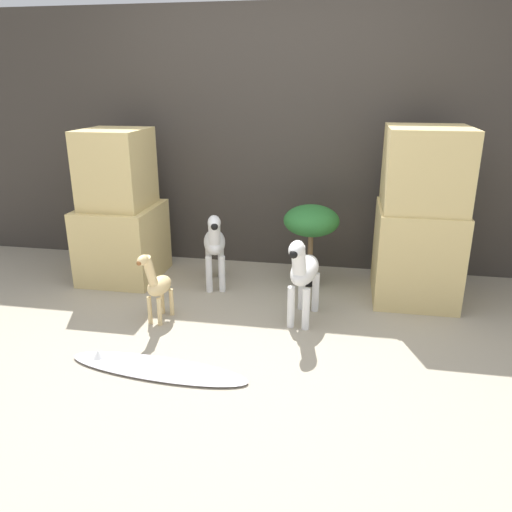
{
  "coord_description": "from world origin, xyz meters",
  "views": [
    {
      "loc": [
        0.64,
        -2.65,
        1.61
      ],
      "look_at": [
        0.0,
        0.82,
        0.36
      ],
      "focal_mm": 35.0,
      "sensor_mm": 36.0,
      "label": 1
    }
  ],
  "objects_px": {
    "zebra_right": "(303,272)",
    "giraffe_figurine": "(157,284)",
    "potted_palm_front": "(311,223)",
    "surfboard": "(155,368)",
    "zebra_left": "(215,243)"
  },
  "relations": [
    {
      "from": "zebra_right",
      "to": "potted_palm_front",
      "type": "xyz_separation_m",
      "value": [
        -0.0,
        0.68,
        0.16
      ]
    },
    {
      "from": "giraffe_figurine",
      "to": "zebra_right",
      "type": "bearing_deg",
      "value": 10.38
    },
    {
      "from": "zebra_left",
      "to": "potted_palm_front",
      "type": "distance_m",
      "value": 0.79
    },
    {
      "from": "zebra_left",
      "to": "surfboard",
      "type": "xyz_separation_m",
      "value": [
        -0.03,
        -1.29,
        -0.36
      ]
    },
    {
      "from": "zebra_left",
      "to": "potted_palm_front",
      "type": "xyz_separation_m",
      "value": [
        0.75,
        0.18,
        0.16
      ]
    },
    {
      "from": "potted_palm_front",
      "to": "zebra_left",
      "type": "bearing_deg",
      "value": -166.83
    },
    {
      "from": "zebra_right",
      "to": "giraffe_figurine",
      "type": "xyz_separation_m",
      "value": [
        -0.99,
        -0.18,
        -0.09
      ]
    },
    {
      "from": "zebra_left",
      "to": "giraffe_figurine",
      "type": "relative_size",
      "value": 1.21
    },
    {
      "from": "giraffe_figurine",
      "to": "potted_palm_front",
      "type": "bearing_deg",
      "value": 41.11
    },
    {
      "from": "potted_palm_front",
      "to": "surfboard",
      "type": "height_order",
      "value": "potted_palm_front"
    },
    {
      "from": "giraffe_figurine",
      "to": "surfboard",
      "type": "relative_size",
      "value": 0.48
    },
    {
      "from": "zebra_left",
      "to": "giraffe_figurine",
      "type": "bearing_deg",
      "value": -108.64
    },
    {
      "from": "giraffe_figurine",
      "to": "potted_palm_front",
      "type": "xyz_separation_m",
      "value": [
        0.99,
        0.86,
        0.25
      ]
    },
    {
      "from": "zebra_right",
      "to": "giraffe_figurine",
      "type": "height_order",
      "value": "zebra_right"
    },
    {
      "from": "zebra_right",
      "to": "potted_palm_front",
      "type": "bearing_deg",
      "value": 90.23
    }
  ]
}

